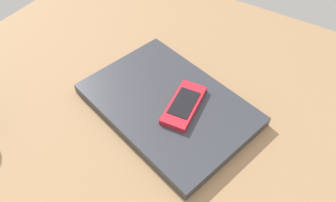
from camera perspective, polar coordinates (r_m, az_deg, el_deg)
name	(u,v)px	position (r cm, az deg, el deg)	size (l,w,h in cm)	color
desk_surface	(216,128)	(61.84, 8.46, -4.64)	(120.00, 80.00, 3.00)	#9E7751
laptop_closed	(168,104)	(61.42, 0.00, -0.59)	(31.23, 21.50, 2.06)	#33353D
cell_phone_on_laptop	(184,105)	(59.32, 2.83, -0.66)	(6.26, 11.55, 1.21)	red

